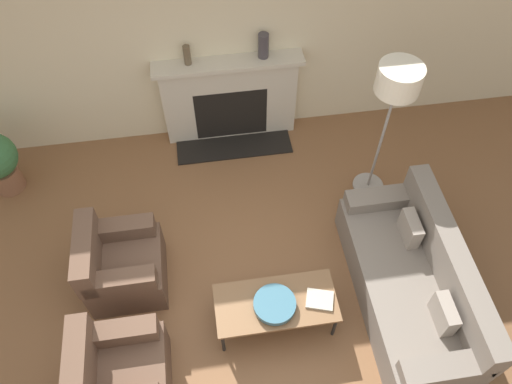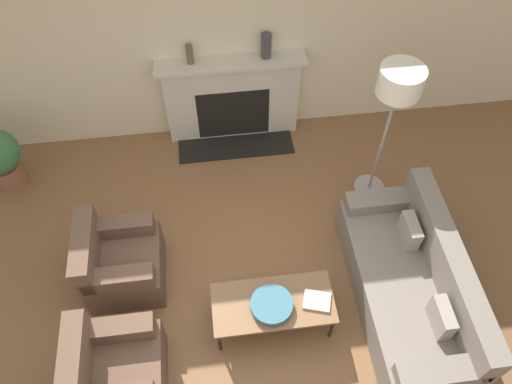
% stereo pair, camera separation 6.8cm
% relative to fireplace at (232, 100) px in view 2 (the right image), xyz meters
% --- Properties ---
extents(ground_plane, '(18.00, 18.00, 0.00)m').
position_rel_fireplace_xyz_m(ground_plane, '(-0.22, -2.60, -0.56)').
color(ground_plane, brown).
extents(wall_back, '(18.00, 0.06, 2.90)m').
position_rel_fireplace_xyz_m(wall_back, '(-0.22, 0.14, 0.89)').
color(wall_back, beige).
rests_on(wall_back, ground_plane).
extents(fireplace, '(1.72, 0.59, 1.14)m').
position_rel_fireplace_xyz_m(fireplace, '(0.00, 0.00, 0.00)').
color(fireplace, beige).
rests_on(fireplace, ground_plane).
extents(couch, '(0.87, 2.00, 0.85)m').
position_rel_fireplace_xyz_m(couch, '(1.48, -2.54, -0.25)').
color(couch, slate).
rests_on(couch, ground_plane).
extents(armchair_near, '(0.75, 0.76, 0.84)m').
position_rel_fireplace_xyz_m(armchair_near, '(-1.33, -3.03, -0.23)').
color(armchair_near, brown).
rests_on(armchair_near, ground_plane).
extents(armchair_far, '(0.75, 0.76, 0.84)m').
position_rel_fireplace_xyz_m(armchair_far, '(-1.33, -1.96, -0.23)').
color(armchair_far, brown).
rests_on(armchair_far, ground_plane).
extents(coffee_table, '(1.14, 0.53, 0.41)m').
position_rel_fireplace_xyz_m(coffee_table, '(0.12, -2.60, -0.18)').
color(coffee_table, brown).
rests_on(coffee_table, ground_plane).
extents(bowl, '(0.39, 0.39, 0.08)m').
position_rel_fireplace_xyz_m(bowl, '(0.10, -2.64, -0.10)').
color(bowl, '#38667A').
rests_on(bowl, coffee_table).
extents(book, '(0.30, 0.26, 0.02)m').
position_rel_fireplace_xyz_m(book, '(0.52, -2.64, -0.14)').
color(book, '#B2A893').
rests_on(book, coffee_table).
extents(floor_lamp, '(0.43, 0.43, 1.77)m').
position_rel_fireplace_xyz_m(floor_lamp, '(1.50, -1.12, 0.95)').
color(floor_lamp, gray).
rests_on(floor_lamp, ground_plane).
extents(mantel_vase_left, '(0.08, 0.08, 0.23)m').
position_rel_fireplace_xyz_m(mantel_vase_left, '(-0.44, 0.01, 0.70)').
color(mantel_vase_left, brown).
rests_on(mantel_vase_left, fireplace).
extents(mantel_vase_center_left, '(0.12, 0.12, 0.29)m').
position_rel_fireplace_xyz_m(mantel_vase_center_left, '(0.40, 0.01, 0.73)').
color(mantel_vase_center_left, '#3D383D').
rests_on(mantel_vase_center_left, fireplace).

